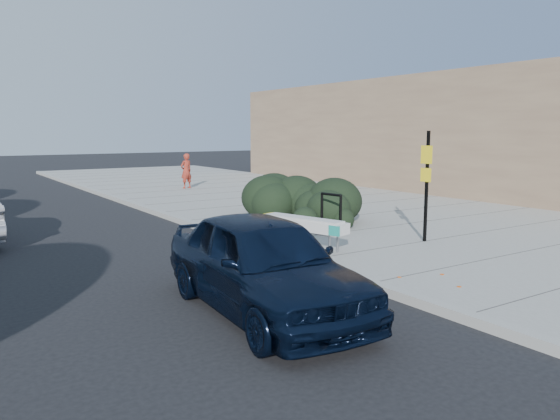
% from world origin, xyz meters
% --- Properties ---
extents(ground, '(120.00, 120.00, 0.00)m').
position_xyz_m(ground, '(0.00, 0.00, 0.00)').
color(ground, black).
rests_on(ground, ground).
extents(sidewalk_near, '(11.20, 50.00, 0.15)m').
position_xyz_m(sidewalk_near, '(5.60, 5.00, 0.07)').
color(sidewalk_near, gray).
rests_on(sidewalk_near, ground).
extents(curb_near, '(0.22, 50.00, 0.17)m').
position_xyz_m(curb_near, '(0.00, 5.00, 0.08)').
color(curb_near, '#9E9E99').
rests_on(curb_near, ground).
extents(building_near, '(6.00, 36.00, 5.00)m').
position_xyz_m(building_near, '(14.00, 3.00, 2.65)').
color(building_near, brown).
rests_on(building_near, sidewalk_near).
extents(bench, '(1.04, 2.33, 0.68)m').
position_xyz_m(bench, '(0.60, 1.00, 0.69)').
color(bench, gray).
rests_on(bench, sidewalk_near).
extents(bike_rack, '(0.17, 0.71, 1.05)m').
position_xyz_m(bike_rack, '(2.27, 2.05, 0.78)').
color(bike_rack, black).
rests_on(bike_rack, sidewalk_near).
extents(sign_post, '(0.11, 0.30, 2.63)m').
position_xyz_m(sign_post, '(3.48, -0.00, 1.64)').
color(sign_post, black).
rests_on(sign_post, sidewalk_near).
extents(hedge, '(2.93, 4.45, 1.54)m').
position_xyz_m(hedge, '(2.79, 4.39, 0.92)').
color(hedge, black).
rests_on(hedge, sidewalk_near).
extents(sedan_navy, '(2.15, 4.64, 1.54)m').
position_xyz_m(sedan_navy, '(-2.22, -1.90, 0.77)').
color(sedan_navy, black).
rests_on(sedan_navy, ground).
extents(pedestrian, '(0.66, 0.51, 1.61)m').
position_xyz_m(pedestrian, '(3.75, 14.53, 0.95)').
color(pedestrian, maroon).
rests_on(pedestrian, sidewalk_near).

